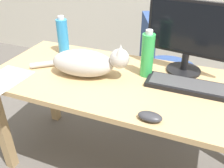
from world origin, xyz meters
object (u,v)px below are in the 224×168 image
(water_bottle, at_px, (63,36))
(spray_bottle, at_px, (147,55))
(keyboard, at_px, (188,86))
(cat, at_px, (87,62))
(computer_mouse, at_px, (150,117))
(monitor, at_px, (189,35))
(office_chair, at_px, (161,79))

(water_bottle, bearing_deg, spray_bottle, -9.59)
(keyboard, relative_size, cat, 0.72)
(computer_mouse, height_order, spray_bottle, spray_bottle)
(keyboard, height_order, cat, cat)
(cat, bearing_deg, keyboard, 7.25)
(monitor, bearing_deg, spray_bottle, -147.29)
(office_chair, relative_size, monitor, 1.88)
(cat, height_order, spray_bottle, spray_bottle)
(monitor, height_order, cat, monitor)
(cat, xyz_separation_m, water_bottle, (-0.29, 0.23, 0.04))
(cat, distance_m, computer_mouse, 0.52)
(keyboard, relative_size, water_bottle, 1.72)
(monitor, bearing_deg, keyboard, -75.28)
(office_chair, bearing_deg, monitor, -65.47)
(office_chair, xyz_separation_m, monitor, (0.19, -0.42, 0.55))
(computer_mouse, height_order, water_bottle, water_bottle)
(monitor, distance_m, keyboard, 0.28)
(monitor, bearing_deg, cat, -153.74)
(office_chair, bearing_deg, spray_bottle, -90.73)
(computer_mouse, bearing_deg, water_bottle, 146.03)
(computer_mouse, xyz_separation_m, water_bottle, (-0.73, 0.49, 0.10))
(monitor, distance_m, computer_mouse, 0.56)
(keyboard, bearing_deg, spray_bottle, 167.13)
(cat, relative_size, computer_mouse, 5.54)
(keyboard, xyz_separation_m, cat, (-0.56, -0.07, 0.07))
(keyboard, distance_m, computer_mouse, 0.36)
(computer_mouse, relative_size, spray_bottle, 0.40)
(office_chair, relative_size, spray_bottle, 3.32)
(spray_bottle, bearing_deg, office_chair, 89.27)
(monitor, relative_size, water_bottle, 1.87)
(monitor, distance_m, spray_bottle, 0.25)
(keyboard, height_order, spray_bottle, spray_bottle)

